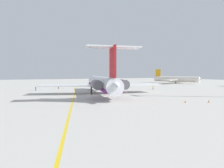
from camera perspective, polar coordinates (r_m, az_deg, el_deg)
name	(u,v)px	position (r m, az deg, el deg)	size (l,w,h in m)	color
ground	(91,95)	(60.97, -6.35, -3.26)	(329.86, 329.86, 0.00)	#B7B5AD
main_jetliner	(102,83)	(62.65, -3.08, 0.31)	(46.01, 40.99, 13.49)	silver
airliner_far_left	(177,79)	(135.87, 18.92, 1.40)	(30.48, 30.79, 9.65)	silver
ground_crew_near_nose	(153,87)	(81.76, 12.21, -0.87)	(0.37, 0.29, 1.73)	black
ground_crew_near_tail	(58,86)	(87.25, -15.78, -0.64)	(0.28, 0.44, 1.77)	black
ground_crew_portside	(36,88)	(80.51, -21.92, -1.12)	(0.32, 0.33, 1.69)	black
safety_cone_nose	(63,88)	(88.14, -14.50, -1.14)	(0.40, 0.40, 0.55)	#EA590F
safety_cone_wingtip	(209,101)	(50.64, 27.05, -4.63)	(0.40, 0.40, 0.55)	#EA590F
safety_cone_tail	(185,102)	(47.80, 21.14, -4.95)	(0.40, 0.40, 0.55)	#EA590F
taxiway_centreline	(75,95)	(61.60, -11.16, -3.23)	(107.12, 0.36, 0.01)	gold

